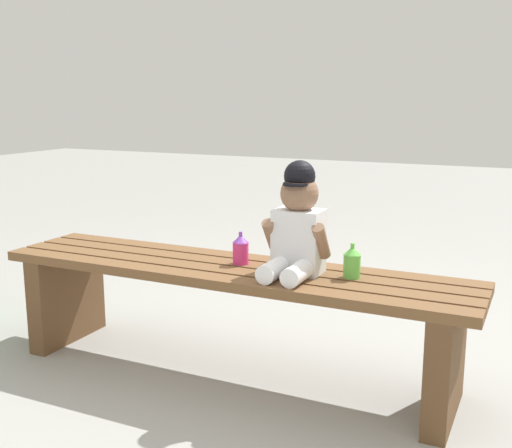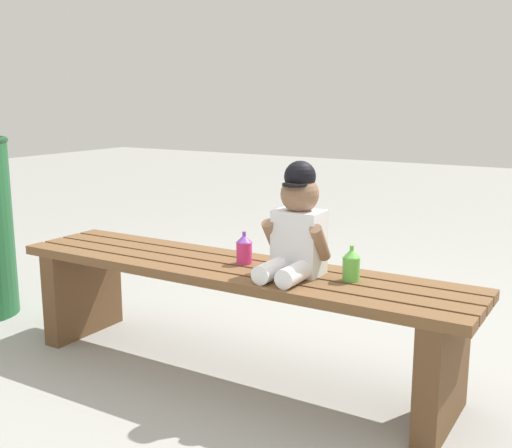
# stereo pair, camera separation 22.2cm
# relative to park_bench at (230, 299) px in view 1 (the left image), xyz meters

# --- Properties ---
(ground_plane) EXTENTS (16.00, 16.00, 0.00)m
(ground_plane) POSITION_rel_park_bench_xyz_m (0.00, -0.00, -0.30)
(ground_plane) COLOR #999993
(park_bench) EXTENTS (1.84, 0.40, 0.43)m
(park_bench) POSITION_rel_park_bench_xyz_m (0.00, 0.00, 0.00)
(park_bench) COLOR brown
(park_bench) RESTS_ON ground_plane
(child_figure) EXTENTS (0.23, 0.27, 0.40)m
(child_figure) POSITION_rel_park_bench_xyz_m (0.27, 0.01, 0.31)
(child_figure) COLOR white
(child_figure) RESTS_ON park_bench
(sippy_cup_left) EXTENTS (0.06, 0.06, 0.12)m
(sippy_cup_left) POSITION_rel_park_bench_xyz_m (0.03, 0.04, 0.19)
(sippy_cup_left) COLOR #E5337F
(sippy_cup_left) RESTS_ON park_bench
(sippy_cup_right) EXTENTS (0.06, 0.06, 0.12)m
(sippy_cup_right) POSITION_rel_park_bench_xyz_m (0.46, 0.04, 0.19)
(sippy_cup_right) COLOR #66CC4C
(sippy_cup_right) RESTS_ON park_bench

